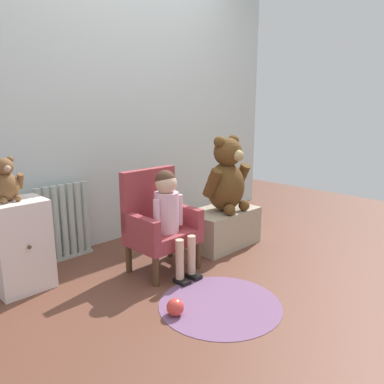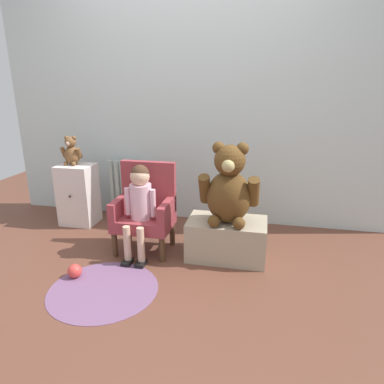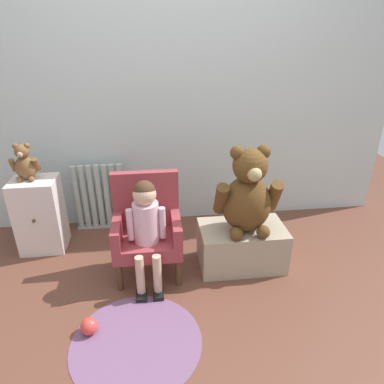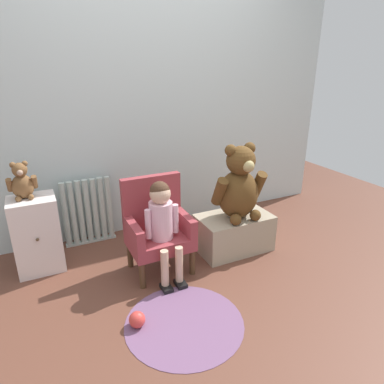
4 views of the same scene
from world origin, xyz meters
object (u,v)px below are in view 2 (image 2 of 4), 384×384
Objects in this scene: small_teddy_bear at (72,152)px; floor_rug at (104,289)px; large_teddy_bear at (229,188)px; child_figure at (140,198)px; small_dresser at (78,195)px; low_bench at (227,239)px; child_armchair at (145,209)px; radiator at (129,190)px; toy_ball at (75,271)px.

floor_rug is at bearing -53.58° from small_teddy_bear.
small_teddy_bear is (-1.55, 0.45, 0.13)m from large_teddy_bear.
child_figure is 1.19× the size of large_teddy_bear.
small_dresser is 0.98m from child_figure.
small_teddy_bear reaches higher than low_bench.
small_dresser is 0.81× the size of child_armchair.
child_figure reaches higher than floor_rug.
radiator is 1.32m from large_teddy_bear.
small_teddy_bear is (-0.86, 0.40, 0.36)m from child_armchair.
small_teddy_bear is (-0.86, 0.51, 0.23)m from child_figure.
small_dresser is at bearing 125.66° from floor_rug.
child_figure reaches higher than toy_ball.
small_dresser is at bearing 164.05° from large_teddy_bear.
small_dresser is 0.96× the size of low_bench.
large_teddy_bear reaches higher than child_armchair.
child_armchair is at bearing -24.90° from small_teddy_bear.
child_armchair is at bearing 178.30° from low_bench.
floor_rug is (-0.76, -0.61, -0.58)m from large_teddy_bear.
radiator is at bearing 92.67° from toy_ball.
low_bench is (1.50, -0.40, -0.14)m from small_dresser.
radiator is 0.76m from child_armchair.
small_teddy_bear is (-0.04, 0.02, 0.42)m from small_dresser.
child_armchair is 0.70m from low_bench.
small_teddy_bear is 2.73× the size of toy_ball.
small_teddy_bear reaches higher than child_figure.
small_teddy_bear is at bearing 151.21° from small_dresser.
floor_rug is (0.78, -1.06, -0.71)m from small_teddy_bear.
toy_ball is (0.06, -1.20, -0.24)m from radiator.
child_figure is 2.68× the size of small_teddy_bear.
large_teddy_bear reaches higher than small_dresser.
small_dresser reaches higher than low_bench.
low_bench is at bearing -15.27° from small_teddy_bear.
child_figure is 1.00× the size of floor_rug.
small_dresser reaches higher than floor_rug.
large_teddy_bear reaches higher than low_bench.
small_dresser reaches higher than toy_ball.
small_dresser is 1.60m from large_teddy_bear.
child_figure is 1.03m from small_teddy_bear.
child_armchair is 1.18× the size of low_bench.
small_dresser reaches higher than radiator.
low_bench is at bearing -1.70° from child_armchair.
radiator is at bearing 31.49° from small_dresser.
small_dresser is at bearing -148.51° from radiator.
child_armchair is at bearing 57.95° from toy_ball.
small_dresser is 2.14× the size of small_teddy_bear.
large_teddy_bear is at bearing 26.04° from toy_ball.
child_armchair is at bearing -24.72° from small_dresser.
child_armchair is 0.73m from large_teddy_bear.
small_teddy_bear is at bearing 126.42° from floor_rug.
large_teddy_bear is (0.01, -0.03, 0.43)m from low_bench.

